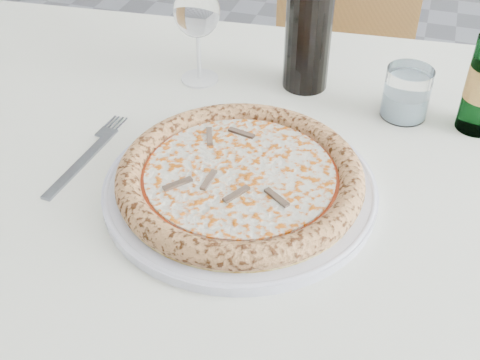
{
  "coord_description": "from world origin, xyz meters",
  "views": [
    {
      "loc": [
        -0.04,
        -0.79,
        1.28
      ],
      "look_at": [
        -0.22,
        -0.2,
        0.78
      ],
      "focal_mm": 45.0,
      "sensor_mm": 36.0,
      "label": 1
    }
  ],
  "objects": [
    {
      "name": "dining_table",
      "position": [
        -0.22,
        -0.1,
        0.67
      ],
      "size": [
        1.48,
        0.95,
        0.76
      ],
      "color": "brown",
      "rests_on": "floor"
    },
    {
      "name": "plate",
      "position": [
        -0.22,
        -0.2,
        0.76
      ],
      "size": [
        0.36,
        0.36,
        0.02
      ],
      "color": "silver",
      "rests_on": "dining_table"
    },
    {
      "name": "wine_glass",
      "position": [
        -0.38,
        0.06,
        0.88
      ],
      "size": [
        0.08,
        0.08,
        0.17
      ],
      "color": "white",
      "rests_on": "dining_table"
    },
    {
      "name": "fork",
      "position": [
        -0.46,
        -0.19,
        0.76
      ],
      "size": [
        0.03,
        0.22,
        0.0
      ],
      "color": "gray",
      "rests_on": "dining_table"
    },
    {
      "name": "chair_far",
      "position": [
        -0.21,
        0.68,
        0.53
      ],
      "size": [
        0.45,
        0.45,
        0.93
      ],
      "color": "brown",
      "rests_on": "floor"
    },
    {
      "name": "tumbler",
      "position": [
        -0.04,
        0.06,
        0.79
      ],
      "size": [
        0.07,
        0.07,
        0.08
      ],
      "color": "white",
      "rests_on": "dining_table"
    },
    {
      "name": "wine_bottle",
      "position": [
        -0.2,
        0.1,
        0.89
      ],
      "size": [
        0.08,
        0.08,
        0.31
      ],
      "color": "black",
      "rests_on": "dining_table"
    },
    {
      "name": "pizza",
      "position": [
        -0.22,
        -0.2,
        0.78
      ],
      "size": [
        0.33,
        0.33,
        0.03
      ],
      "color": "#F3D980",
      "rests_on": "plate"
    }
  ]
}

